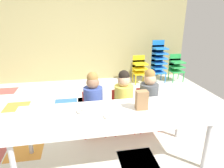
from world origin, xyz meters
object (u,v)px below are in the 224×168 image
paper_bag_brown (142,100)px  donut_powdered_loose (81,111)px  seated_child_near_camera (94,98)px  seated_child_far_right (149,94)px  donut_powdered_on_plate (108,116)px  seated_child_middle_seat (124,96)px  craft_table (113,117)px  paper_plate_near_edge (108,118)px  kid_chair_blue_stack (159,59)px  kid_chair_yellow_stack (140,67)px  kid_chair_green_stack (176,66)px

paper_bag_brown → donut_powdered_loose: paper_bag_brown is taller
seated_child_near_camera → seated_child_far_right: bearing=0.0°
donut_powdered_on_plate → seated_child_middle_seat: bearing=64.2°
craft_table → paper_plate_near_edge: paper_plate_near_edge is taller
seated_child_middle_seat → donut_powdered_loose: seated_child_middle_seat is taller
kid_chair_blue_stack → kid_chair_yellow_stack: bearing=-179.9°
seated_child_far_right → donut_powdered_on_plate: 0.98m
craft_table → donut_powdered_loose: (-0.33, 0.09, 0.06)m
craft_table → seated_child_middle_seat: size_ratio=2.29×
seated_child_near_camera → donut_powdered_loose: 0.54m
paper_bag_brown → paper_plate_near_edge: paper_bag_brown is taller
seated_child_near_camera → kid_chair_blue_stack: (1.82, 2.07, 0.02)m
seated_child_near_camera → craft_table: bearing=-75.1°
seated_child_near_camera → kid_chair_yellow_stack: seated_child_near_camera is taller
kid_chair_blue_stack → donut_powdered_on_plate: (-1.73, -2.75, 0.06)m
seated_child_far_right → kid_chair_blue_stack: 2.31m
seated_child_middle_seat → paper_bag_brown: seated_child_middle_seat is taller
craft_table → paper_bag_brown: size_ratio=9.57×
paper_plate_near_edge → donut_powdered_loose: (-0.27, 0.18, 0.01)m
kid_chair_blue_stack → kid_chair_green_stack: kid_chair_blue_stack is taller
seated_child_near_camera → paper_bag_brown: size_ratio=4.17×
paper_bag_brown → seated_child_near_camera: bearing=132.2°
seated_child_middle_seat → donut_powdered_loose: size_ratio=8.17×
paper_bag_brown → donut_powdered_on_plate: 0.43m
kid_chair_blue_stack → paper_plate_near_edge: kid_chair_blue_stack is taller
craft_table → kid_chair_yellow_stack: (1.17, 2.67, -0.17)m
seated_child_near_camera → donut_powdered_on_plate: seated_child_near_camera is taller
seated_child_middle_seat → paper_bag_brown: 0.58m
craft_table → seated_child_far_right: 0.87m
seated_child_middle_seat → donut_powdered_loose: (-0.60, -0.50, 0.08)m
seated_child_near_camera → kid_chair_blue_stack: bearing=48.7°
kid_chair_yellow_stack → kid_chair_green_stack: same height
craft_table → paper_plate_near_edge: size_ratio=11.70×
donut_powdered_on_plate → kid_chair_yellow_stack: bearing=65.8°
kid_chair_yellow_stack → donut_powdered_on_plate: 3.03m
donut_powdered_loose → craft_table: bearing=-15.6°
seated_child_near_camera → kid_chair_yellow_stack: 2.47m
kid_chair_green_stack → donut_powdered_on_plate: bearing=-128.9°
donut_powdered_on_plate → donut_powdered_loose: size_ratio=0.91×
seated_child_middle_seat → kid_chair_yellow_stack: 2.27m
craft_table → seated_child_near_camera: bearing=104.9°
kid_chair_green_stack → donut_powdered_on_plate: 3.54m
seated_child_near_camera → kid_chair_green_stack: (2.31, 2.07, -0.16)m
kid_chair_blue_stack → paper_bag_brown: (-1.32, -2.62, 0.15)m
paper_bag_brown → craft_table: bearing=-172.0°
kid_chair_yellow_stack → donut_powdered_on_plate: kid_chair_yellow_stack is taller
donut_powdered_loose → kid_chair_blue_stack: bearing=52.2°
craft_table → donut_powdered_loose: 0.35m
seated_child_near_camera → paper_bag_brown: (0.49, -0.55, 0.17)m
craft_table → paper_bag_brown: (0.34, 0.05, 0.16)m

